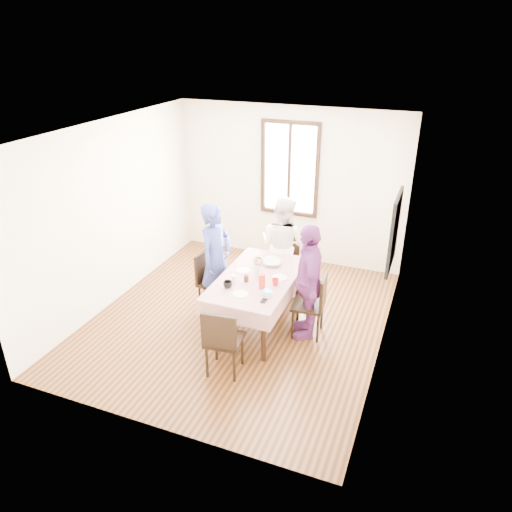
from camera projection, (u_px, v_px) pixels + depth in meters
name	position (u px, v px, depth m)	size (l,w,h in m)	color
ground	(239.00, 318.00, 6.99)	(4.50, 4.50, 0.00)	#331E0F
back_wall	(290.00, 186.00, 8.30)	(4.00, 4.00, 0.00)	#F1E6C4
right_wall	(391.00, 256.00, 5.75)	(4.50, 4.50, 0.00)	#F1E6C4
window_frame	(290.00, 169.00, 8.15)	(1.02, 0.06, 1.62)	black
window_pane	(290.00, 169.00, 8.16)	(0.90, 0.02, 1.50)	white
art_poster	(395.00, 232.00, 5.92)	(0.04, 0.76, 0.96)	red
dining_table	(257.00, 302.00, 6.70)	(0.86, 1.58, 0.75)	black
tablecloth	(257.00, 277.00, 6.53)	(0.98, 1.70, 0.01)	#63000B
chair_left	(215.00, 283.00, 7.02)	(0.42, 0.42, 0.91)	black
chair_right	(308.00, 305.00, 6.47)	(0.42, 0.42, 0.91)	black
chair_far	(282.00, 264.00, 7.58)	(0.42, 0.42, 0.91)	black
chair_near	(224.00, 339.00, 5.75)	(0.42, 0.42, 0.91)	black
person_left	(216.00, 260.00, 6.86)	(0.61, 0.40, 1.67)	#343F8A
person_far	(282.00, 246.00, 7.42)	(0.76, 0.59, 1.56)	white
person_right	(308.00, 281.00, 6.32)	(0.95, 0.39, 1.61)	#7A337D
mug_black	(228.00, 284.00, 6.25)	(0.12, 0.12, 0.09)	black
mug_flag	(275.00, 282.00, 6.31)	(0.10, 0.10, 0.09)	red
mug_green	(258.00, 261.00, 6.86)	(0.12, 0.12, 0.09)	#0C7226
serving_bowl	(272.00, 263.00, 6.85)	(0.24, 0.24, 0.06)	white
juice_carton	(262.00, 282.00, 6.20)	(0.06, 0.06, 0.20)	red
butter_tub	(267.00, 294.00, 6.05)	(0.14, 0.14, 0.07)	white
jam_jar	(246.00, 279.00, 6.39)	(0.06, 0.06, 0.09)	black
drinking_glass	(234.00, 279.00, 6.38)	(0.07, 0.07, 0.10)	silver
smartphone	(264.00, 300.00, 5.97)	(0.07, 0.13, 0.01)	black
flower_vase	(257.00, 271.00, 6.52)	(0.08, 0.08, 0.15)	silver
plate_left	(243.00, 270.00, 6.70)	(0.20, 0.20, 0.01)	white
plate_right	(280.00, 278.00, 6.50)	(0.20, 0.20, 0.01)	white
plate_far	(272.00, 259.00, 7.03)	(0.20, 0.20, 0.01)	white
plate_near	(240.00, 294.00, 6.10)	(0.20, 0.20, 0.01)	white
butter_lid	(267.00, 291.00, 6.03)	(0.12, 0.12, 0.01)	blue
flower_bunch	(257.00, 263.00, 6.46)	(0.09, 0.09, 0.10)	yellow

